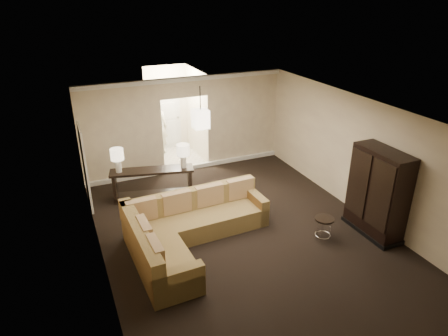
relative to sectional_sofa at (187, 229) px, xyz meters
name	(u,v)px	position (x,y,z in m)	size (l,w,h in m)	color
ground	(245,237)	(1.27, -0.25, -0.38)	(8.00, 8.00, 0.00)	black
wall_back	(186,125)	(1.27, 3.75, 1.02)	(6.00, 0.04, 2.80)	beige
wall_front	(392,310)	(1.27, -4.25, 1.02)	(6.00, 0.04, 2.80)	beige
wall_left	(97,209)	(-1.73, -0.25, 1.02)	(0.04, 8.00, 2.80)	beige
wall_right	(361,158)	(4.27, -0.25, 1.02)	(0.04, 8.00, 2.80)	beige
ceiling	(249,115)	(1.27, -0.25, 2.42)	(6.00, 8.00, 0.02)	silver
crown_molding	(184,79)	(1.27, 3.70, 2.35)	(6.00, 0.10, 0.12)	white
baseboard	(188,167)	(1.27, 3.70, -0.32)	(6.00, 0.10, 0.12)	white
side_door	(85,168)	(-1.70, 2.55, 0.67)	(0.05, 0.90, 2.10)	silver
foyer	(172,116)	(1.27, 5.10, 0.92)	(1.44, 2.02, 2.80)	beige
sectional_sofa	(187,229)	(0.00, 0.00, 0.00)	(3.19, 2.53, 0.95)	brown
coffee_table	(212,211)	(0.87, 0.76, -0.17)	(1.21, 1.21, 0.43)	white
console_table	(153,181)	(-0.13, 2.34, 0.11)	(2.16, 0.95, 0.81)	black
armoire	(377,195)	(3.96, -1.19, 0.57)	(0.59, 1.38, 1.98)	black
drink_table	(324,224)	(2.79, -0.98, 0.00)	(0.42, 0.42, 0.52)	black
table_lamp_left	(117,157)	(-0.93, 2.53, 0.85)	(0.33, 0.33, 0.62)	silver
table_lamp_right	(183,152)	(0.66, 2.15, 0.85)	(0.33, 0.33, 0.62)	silver
pendant_light	(201,119)	(1.27, 2.45, 1.58)	(0.38, 0.38, 1.09)	black
person	(157,124)	(0.82, 5.35, 0.62)	(0.72, 0.48, 1.99)	beige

